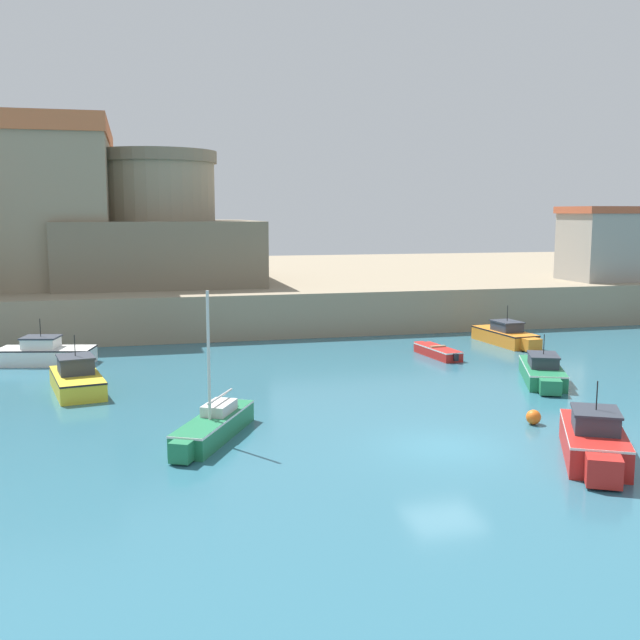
% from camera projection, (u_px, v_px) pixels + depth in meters
% --- Properties ---
extents(ground_plane, '(200.00, 200.00, 0.00)m').
position_uv_depth(ground_plane, '(445.00, 447.00, 24.38)').
color(ground_plane, '#2D667A').
extents(quay_seawall, '(120.00, 40.00, 2.73)m').
position_uv_depth(quay_seawall, '(252.00, 285.00, 64.31)').
color(quay_seawall, gray).
rests_on(quay_seawall, ground).
extents(motorboat_orange_0, '(2.09, 5.45, 2.28)m').
position_uv_depth(motorboat_orange_0, '(506.00, 335.00, 43.34)').
color(motorboat_orange_0, orange).
rests_on(motorboat_orange_0, ground).
extents(sailboat_green_1, '(3.32, 5.23, 5.07)m').
position_uv_depth(sailboat_green_1, '(213.00, 425.00, 25.24)').
color(sailboat_green_1, '#237A4C').
rests_on(sailboat_green_1, ground).
extents(dinghy_red_2, '(1.43, 4.17, 0.60)m').
position_uv_depth(dinghy_red_2, '(437.00, 351.00, 39.69)').
color(dinghy_red_2, red).
rests_on(dinghy_red_2, ground).
extents(motorboat_white_3, '(5.66, 2.83, 2.32)m').
position_uv_depth(motorboat_white_3, '(42.00, 354.00, 37.65)').
color(motorboat_white_3, white).
rests_on(motorboat_white_3, ground).
extents(motorboat_red_4, '(3.62, 5.22, 2.51)m').
position_uv_depth(motorboat_red_4, '(594.00, 441.00, 23.02)').
color(motorboat_red_4, red).
rests_on(motorboat_red_4, ground).
extents(motorboat_yellow_5, '(2.67, 5.50, 2.44)m').
position_uv_depth(motorboat_yellow_5, '(76.00, 378.00, 31.94)').
color(motorboat_yellow_5, yellow).
rests_on(motorboat_yellow_5, ground).
extents(motorboat_green_6, '(3.40, 5.61, 2.18)m').
position_uv_depth(motorboat_green_6, '(543.00, 371.00, 33.77)').
color(motorboat_green_6, '#237A4C').
rests_on(motorboat_green_6, ground).
extents(mooring_buoy, '(0.54, 0.54, 0.54)m').
position_uv_depth(mooring_buoy, '(533.00, 417.00, 26.97)').
color(mooring_buoy, orange).
rests_on(mooring_buoy, ground).
extents(church, '(13.79, 17.41, 18.18)m').
position_uv_depth(church, '(28.00, 196.00, 52.13)').
color(church, gray).
rests_on(church, quay_seawall).
extents(fortress, '(13.35, 13.35, 9.04)m').
position_uv_depth(fortress, '(158.00, 237.00, 52.44)').
color(fortress, '#796C57').
rests_on(fortress, quay_seawall).
extents(harbor_shed_near_wharf, '(7.12, 4.82, 5.28)m').
position_uv_depth(harbor_shed_near_wharf, '(614.00, 243.00, 53.94)').
color(harbor_shed_near_wharf, gray).
rests_on(harbor_shed_near_wharf, quay_seawall).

